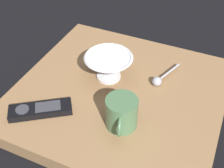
{
  "coord_description": "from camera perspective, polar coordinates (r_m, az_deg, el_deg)",
  "views": [
    {
      "loc": [
        -0.24,
        0.59,
        0.63
      ],
      "look_at": [
        0.02,
        0.0,
        0.06
      ],
      "focal_mm": 47.9,
      "sensor_mm": 36.0,
      "label": 1
    }
  ],
  "objects": [
    {
      "name": "coffee_mug",
      "position": [
        0.75,
        1.83,
        -5.58
      ],
      "size": [
        0.08,
        0.11,
        0.08
      ],
      "color": "#4C724C",
      "rests_on": "table"
    },
    {
      "name": "teaspoon",
      "position": [
        0.89,
        8.88,
        0.77
      ],
      "size": [
        0.06,
        0.12,
        0.03
      ],
      "color": "#A3A5B2",
      "rests_on": "table"
    },
    {
      "name": "table",
      "position": [
        0.88,
        1.37,
        -2.24
      ],
      "size": [
        0.59,
        0.57,
        0.04
      ],
      "color": "#936D47",
      "rests_on": "ground"
    },
    {
      "name": "ground_plane",
      "position": [
        0.9,
        1.35,
        -3.25
      ],
      "size": [
        6.0,
        6.0,
        0.0
      ],
      "primitive_type": "plane",
      "color": "black"
    },
    {
      "name": "tv_remote_near",
      "position": [
        0.82,
        -13.52,
        -4.81
      ],
      "size": [
        0.17,
        0.14,
        0.02
      ],
      "color": "black",
      "rests_on": "table"
    },
    {
      "name": "cereal_bowl",
      "position": [
        0.89,
        -0.66,
        3.52
      ],
      "size": [
        0.14,
        0.14,
        0.08
      ],
      "color": "silver",
      "rests_on": "table"
    }
  ]
}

